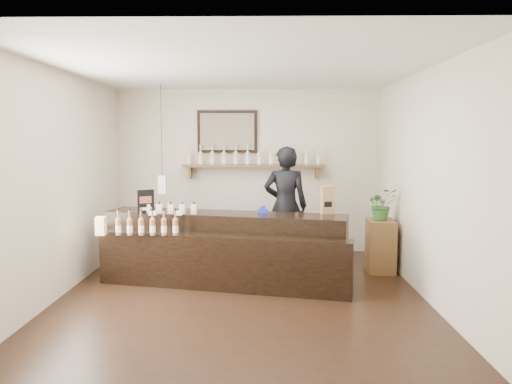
% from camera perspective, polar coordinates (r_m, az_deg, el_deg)
% --- Properties ---
extents(ground, '(5.00, 5.00, 0.00)m').
position_cam_1_polar(ground, '(6.39, -1.64, -11.70)').
color(ground, black).
rests_on(ground, ground).
extents(room_shell, '(5.00, 5.00, 5.00)m').
position_cam_1_polar(room_shell, '(6.09, -1.68, 3.74)').
color(room_shell, beige).
rests_on(room_shell, ground).
extents(back_wall_decor, '(2.66, 0.96, 1.69)m').
position_cam_1_polar(back_wall_decor, '(8.47, -1.97, 4.73)').
color(back_wall_decor, brown).
rests_on(back_wall_decor, ground).
extents(counter, '(3.41, 1.62, 1.10)m').
position_cam_1_polar(counter, '(6.85, -3.81, -6.68)').
color(counter, black).
rests_on(counter, ground).
extents(promo_sign, '(0.20, 0.15, 0.33)m').
position_cam_1_polar(promo_sign, '(6.94, -12.48, -1.10)').
color(promo_sign, black).
rests_on(promo_sign, counter).
extents(paper_bag, '(0.19, 0.15, 0.38)m').
position_cam_1_polar(paper_bag, '(6.86, 8.18, -0.88)').
color(paper_bag, '#996E4A').
rests_on(paper_bag, counter).
extents(tape_dispenser, '(0.13, 0.07, 0.10)m').
position_cam_1_polar(tape_dispenser, '(6.84, 0.80, -2.10)').
color(tape_dispenser, '#16279E').
rests_on(tape_dispenser, counter).
extents(side_cabinet, '(0.42, 0.55, 0.77)m').
position_cam_1_polar(side_cabinet, '(7.63, 14.04, -5.98)').
color(side_cabinet, brown).
rests_on(side_cabinet, ground).
extents(potted_plant, '(0.49, 0.44, 0.47)m').
position_cam_1_polar(potted_plant, '(7.52, 14.16, -1.37)').
color(potted_plant, '#306428').
rests_on(potted_plant, side_cabinet).
extents(shopkeeper, '(0.80, 0.56, 2.09)m').
position_cam_1_polar(shopkeeper, '(7.69, 3.39, -0.72)').
color(shopkeeper, black).
rests_on(shopkeeper, ground).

